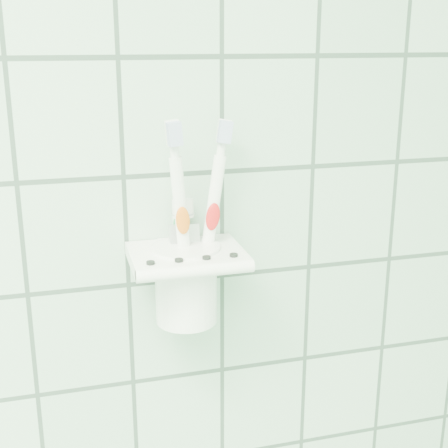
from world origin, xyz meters
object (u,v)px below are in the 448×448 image
object	(u,v)px
cup	(186,281)
toothbrush_orange	(198,219)
toothbrush_pink	(189,218)
toothbrush_blue	(178,229)
holder_bracket	(186,257)
toothpaste_tube	(187,250)

from	to	relation	value
cup	toothbrush_orange	distance (m)	0.07
toothbrush_pink	toothbrush_blue	distance (m)	0.02
cup	toothbrush_pink	world-z (taller)	toothbrush_pink
cup	toothbrush_pink	distance (m)	0.07
toothbrush_blue	toothbrush_pink	bearing A→B (deg)	-33.36
holder_bracket	toothbrush_orange	size ratio (longest dim) A/B	0.56
toothpaste_tube	toothbrush_pink	bearing A→B (deg)	-38.42
holder_bracket	toothbrush_orange	bearing A→B (deg)	24.40
holder_bracket	toothbrush_blue	distance (m)	0.03
toothpaste_tube	cup	bearing A→B (deg)	-116.30
cup	toothbrush_orange	bearing A→B (deg)	10.80
toothbrush_blue	toothbrush_orange	bearing A→B (deg)	-23.45
toothbrush_pink	toothpaste_tube	size ratio (longest dim) A/B	1.69
toothbrush_blue	toothbrush_orange	xyz separation A→B (m)	(0.02, -0.01, 0.01)
toothpaste_tube	toothbrush_orange	bearing A→B (deg)	-18.51
toothpaste_tube	toothbrush_blue	bearing A→B (deg)	145.42
toothbrush_blue	toothbrush_orange	distance (m)	0.03
toothbrush_pink	toothbrush_orange	world-z (taller)	toothbrush_pink
holder_bracket	toothbrush_orange	distance (m)	0.05
toothpaste_tube	holder_bracket	bearing A→B (deg)	-108.36
holder_bracket	cup	bearing A→B (deg)	88.62
holder_bracket	toothbrush_blue	size ratio (longest dim) A/B	0.65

